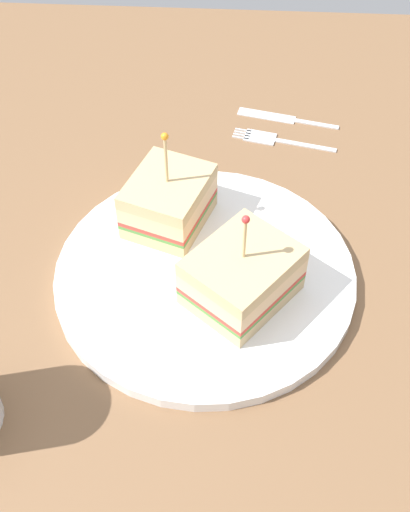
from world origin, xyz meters
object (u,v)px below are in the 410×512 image
(plate, at_px, (205,274))
(sandwich_half_front, at_px, (242,276))
(sandwich_half_back, at_px, (168,201))
(knife, at_px, (282,118))
(fork, at_px, (272,139))

(plate, bearing_deg, sandwich_half_front, -38.80)
(sandwich_half_back, relative_size, knife, 0.89)
(sandwich_half_back, bearing_deg, knife, 58.53)
(plate, height_order, sandwich_half_front, sandwich_half_front)
(plate, bearing_deg, sandwich_half_back, 121.99)
(sandwich_half_front, distance_m, knife, 0.29)
(knife, bearing_deg, plate, -106.94)
(sandwich_half_back, bearing_deg, sandwich_half_front, -50.91)
(sandwich_half_front, bearing_deg, sandwich_half_back, 129.09)
(sandwich_half_front, relative_size, fork, 0.97)
(sandwich_half_back, xyz_separation_m, knife, (0.12, 0.19, -0.04))
(sandwich_half_back, bearing_deg, fork, 54.94)
(plate, height_order, sandwich_half_back, sandwich_half_back)
(sandwich_half_front, bearing_deg, knife, 81.27)
(sandwich_half_front, xyz_separation_m, sandwich_half_back, (-0.07, 0.09, 0.00))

